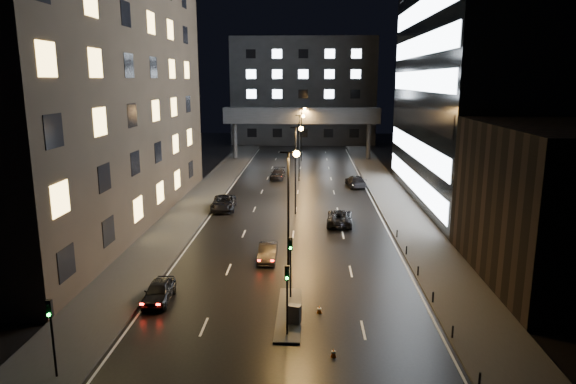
% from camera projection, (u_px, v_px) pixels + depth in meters
% --- Properties ---
extents(ground, '(160.00, 160.00, 0.00)m').
position_uv_depth(ground, '(298.00, 192.00, 71.14)').
color(ground, black).
rests_on(ground, ground).
extents(sidewalk_left, '(5.00, 110.00, 0.15)m').
position_uv_depth(sidewalk_left, '(201.00, 199.00, 66.76)').
color(sidewalk_left, '#383533').
rests_on(sidewalk_left, ground).
extents(sidewalk_right, '(5.00, 110.00, 0.15)m').
position_uv_depth(sidewalk_right, '(394.00, 201.00, 65.74)').
color(sidewalk_right, '#383533').
rests_on(sidewalk_right, ground).
extents(building_left, '(15.00, 48.00, 40.00)m').
position_uv_depth(building_left, '(74.00, 32.00, 52.16)').
color(building_left, '#2D2319').
rests_on(building_left, ground).
extents(building_right_low, '(10.00, 18.00, 12.00)m').
position_uv_depth(building_right_low, '(553.00, 205.00, 38.79)').
color(building_right_low, black).
rests_on(building_right_low, ground).
extents(building_right_glass, '(20.00, 36.00, 45.00)m').
position_uv_depth(building_right_glass, '(506.00, 18.00, 61.40)').
color(building_right_glass, black).
rests_on(building_right_glass, ground).
extents(building_far, '(34.00, 14.00, 25.00)m').
position_uv_depth(building_far, '(304.00, 91.00, 125.07)').
color(building_far, '#333335').
rests_on(building_far, ground).
extents(skybridge, '(30.00, 3.00, 10.00)m').
position_uv_depth(skybridge, '(302.00, 116.00, 98.63)').
color(skybridge, '#333335').
rests_on(skybridge, ground).
extents(median_island, '(1.60, 8.00, 0.15)m').
position_uv_depth(median_island, '(289.00, 313.00, 34.03)').
color(median_island, '#383533').
rests_on(median_island, ground).
extents(traffic_signal_near, '(0.28, 0.34, 4.40)m').
position_uv_depth(traffic_signal_near, '(291.00, 257.00, 35.82)').
color(traffic_signal_near, black).
rests_on(traffic_signal_near, median_island).
extents(traffic_signal_far, '(0.28, 0.34, 4.40)m').
position_uv_depth(traffic_signal_far, '(287.00, 289.00, 30.45)').
color(traffic_signal_far, black).
rests_on(traffic_signal_far, median_island).
extents(traffic_signal_corner, '(0.28, 0.34, 4.40)m').
position_uv_depth(traffic_signal_corner, '(51.00, 327.00, 26.08)').
color(traffic_signal_corner, black).
rests_on(traffic_signal_corner, ground).
extents(bollard_row, '(0.12, 25.12, 0.90)m').
position_uv_depth(bollard_row, '(425.00, 284.00, 37.94)').
color(bollard_row, black).
rests_on(bollard_row, ground).
extents(streetlight_near, '(1.45, 0.50, 10.15)m').
position_uv_depth(streetlight_near, '(290.00, 199.00, 38.52)').
color(streetlight_near, black).
rests_on(streetlight_near, ground).
extents(streetlight_mid_a, '(1.45, 0.50, 10.15)m').
position_uv_depth(streetlight_mid_a, '(297.00, 159.00, 58.03)').
color(streetlight_mid_a, black).
rests_on(streetlight_mid_a, ground).
extents(streetlight_mid_b, '(1.45, 0.50, 10.15)m').
position_uv_depth(streetlight_mid_b, '(300.00, 139.00, 77.55)').
color(streetlight_mid_b, black).
rests_on(streetlight_mid_b, ground).
extents(streetlight_far, '(1.45, 0.50, 10.15)m').
position_uv_depth(streetlight_far, '(302.00, 127.00, 97.07)').
color(streetlight_far, black).
rests_on(streetlight_far, ground).
extents(car_away_a, '(1.94, 4.45, 1.49)m').
position_uv_depth(car_away_a, '(159.00, 291.00, 35.93)').
color(car_away_a, black).
rests_on(car_away_a, ground).
extents(car_away_b, '(1.55, 4.35, 1.43)m').
position_uv_depth(car_away_b, '(268.00, 252.00, 44.12)').
color(car_away_b, black).
rests_on(car_away_b, ground).
extents(car_away_c, '(3.10, 6.09, 1.65)m').
position_uv_depth(car_away_c, '(224.00, 203.00, 61.34)').
color(car_away_c, black).
rests_on(car_away_c, ground).
extents(car_away_d, '(2.40, 5.33, 1.52)m').
position_uv_depth(car_away_d, '(278.00, 174.00, 80.52)').
color(car_away_d, black).
rests_on(car_away_d, ground).
extents(car_toward_a, '(3.06, 5.91, 1.59)m').
position_uv_depth(car_toward_a, '(340.00, 217.00, 55.10)').
color(car_toward_a, black).
rests_on(car_toward_a, ground).
extents(car_toward_b, '(3.00, 5.85, 1.62)m').
position_uv_depth(car_toward_b, '(355.00, 181.00, 74.56)').
color(car_toward_b, black).
rests_on(car_toward_b, ground).
extents(utility_cabinet, '(0.91, 0.72, 1.17)m').
position_uv_depth(utility_cabinet, '(294.00, 314.00, 32.48)').
color(utility_cabinet, '#4E4D50').
rests_on(utility_cabinet, median_island).
extents(cone_a, '(0.38, 0.38, 0.51)m').
position_uv_depth(cone_a, '(333.00, 353.00, 28.78)').
color(cone_a, '#FF660D').
rests_on(cone_a, ground).
extents(cone_b, '(0.44, 0.44, 0.51)m').
position_uv_depth(cone_b, '(319.00, 309.00, 34.20)').
color(cone_b, orange).
rests_on(cone_b, ground).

